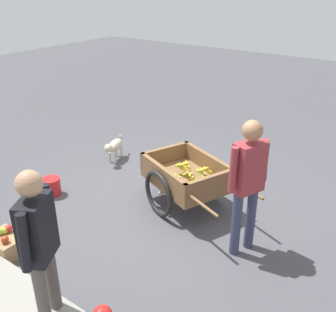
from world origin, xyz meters
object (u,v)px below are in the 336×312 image
vendor_person (248,177)px  dog (114,146)px  fruit_cart (186,178)px  bystander_person (39,241)px  plastic_bucket (51,186)px  apple_crate (6,243)px

vendor_person → dog: bearing=-18.1°
fruit_cart → vendor_person: bearing=157.9°
vendor_person → bystander_person: 2.20m
vendor_person → bystander_person: vendor_person is taller
plastic_bucket → bystander_person: bearing=140.9°
fruit_cart → plastic_bucket: size_ratio=6.85×
fruit_cart → apple_crate: bearing=60.8°
plastic_bucket → apple_crate: bearing=118.1°
vendor_person → plastic_bucket: bearing=9.2°
fruit_cart → bystander_person: 2.48m
vendor_person → bystander_person: size_ratio=1.01×
vendor_person → dog: size_ratio=2.49×
dog → apple_crate: (-0.65, 2.56, -0.15)m
apple_crate → bystander_person: bearing=163.7°
fruit_cart → bystander_person: bystander_person is taller
vendor_person → apple_crate: size_ratio=3.66×
dog → apple_crate: bearing=104.3°
dog → apple_crate: size_ratio=1.47×
apple_crate → dog: bearing=-75.7°
vendor_person → plastic_bucket: (2.82, 0.46, -0.83)m
dog → plastic_bucket: bearing=91.3°
plastic_bucket → vendor_person: bearing=-170.8°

